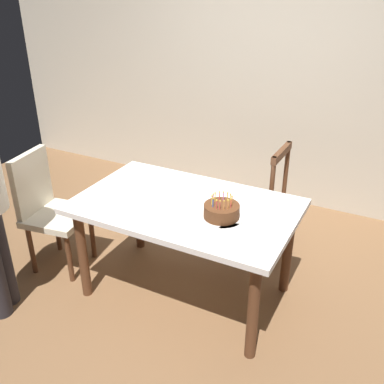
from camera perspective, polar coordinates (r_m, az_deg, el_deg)
name	(u,v)px	position (r m, az deg, el deg)	size (l,w,h in m)	color
ground	(186,291)	(3.38, -0.77, -12.76)	(6.40, 6.40, 0.00)	brown
back_wall	(276,71)	(4.41, 10.88, 15.15)	(6.40, 0.10, 2.60)	beige
dining_table	(186,216)	(3.01, -0.85, -3.14)	(1.49, 0.92, 0.75)	white
birthday_cake	(222,212)	(2.77, 3.86, -2.62)	(0.28, 0.28, 0.17)	silver
plate_near_celebrant	(118,203)	(3.00, -9.62, -1.37)	(0.22, 0.22, 0.01)	white
plate_far_side	(190,189)	(3.15, -0.29, 0.44)	(0.22, 0.22, 0.01)	white
plate_near_guest	(235,234)	(2.64, 5.61, -5.40)	(0.22, 0.22, 0.01)	white
fork_near_celebrant	(101,197)	(3.11, -11.81, -0.64)	(0.18, 0.02, 0.01)	silver
fork_far_side	(170,185)	(3.21, -2.94, 0.87)	(0.18, 0.02, 0.01)	silver
chair_spindle_back	(257,201)	(3.65, 8.42, -1.22)	(0.45, 0.45, 0.95)	#56331E
chair_upholstered	(47,205)	(3.58, -18.32, -1.64)	(0.50, 0.50, 0.95)	beige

